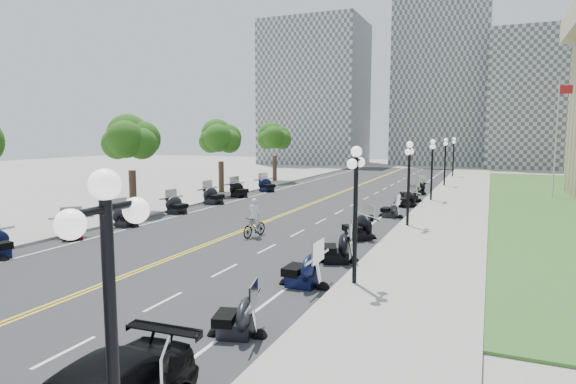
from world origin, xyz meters
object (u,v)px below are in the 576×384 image
at_px(motorcycle_n_3, 303,267).
at_px(cyclist_rider, 254,200).
at_px(flagpole, 556,140).
at_px(bicycle, 254,227).

height_order(motorcycle_n_3, cyclist_rider, cyclist_rider).
height_order(flagpole, bicycle, flagpole).
bearing_deg(bicycle, flagpole, 66.28).
relative_size(motorcycle_n_3, bicycle, 1.09).
bearing_deg(bicycle, motorcycle_n_3, -40.45).
height_order(flagpole, motorcycle_n_3, flagpole).
bearing_deg(cyclist_rider, flagpole, -124.82).
distance_m(flagpole, bicycle, 29.36).
bearing_deg(bicycle, cyclist_rider, 101.10).
bearing_deg(cyclist_rider, motorcycle_n_3, 128.46).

